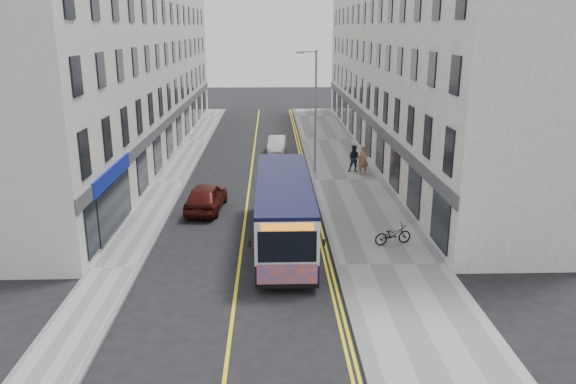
{
  "coord_description": "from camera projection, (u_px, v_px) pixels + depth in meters",
  "views": [
    {
      "loc": [
        1.34,
        -22.14,
        9.38
      ],
      "look_at": [
        2.17,
        4.25,
        1.6
      ],
      "focal_mm": 35.0,
      "sensor_mm": 36.0,
      "label": 1
    }
  ],
  "objects": [
    {
      "name": "terrace_west",
      "position": [
        132.0,
        67.0,
        41.87
      ],
      "size": [
        6.0,
        46.0,
        13.0
      ],
      "primitive_type": "cube",
      "color": "beige",
      "rests_on": "ground"
    },
    {
      "name": "road_centre_line",
      "position": [
        250.0,
        182.0,
        35.34
      ],
      "size": [
        0.12,
        64.0,
        0.01
      ],
      "primitive_type": "cube",
      "color": "yellow",
      "rests_on": "ground"
    },
    {
      "name": "car_maroon",
      "position": [
        206.0,
        197.0,
        29.71
      ],
      "size": [
        2.16,
        4.51,
        1.49
      ],
      "primitive_type": "imported",
      "rotation": [
        0.0,
        0.0,
        3.05
      ],
      "color": "#430E0B",
      "rests_on": "ground"
    },
    {
      "name": "city_bus",
      "position": [
        284.0,
        209.0,
        24.85
      ],
      "size": [
        2.41,
        10.29,
        2.99
      ],
      "color": "black",
      "rests_on": "ground"
    },
    {
      "name": "streetlamp",
      "position": [
        314.0,
        108.0,
        36.15
      ],
      "size": [
        1.32,
        0.18,
        8.0
      ],
      "color": "gray",
      "rests_on": "ground"
    },
    {
      "name": "pavement_east",
      "position": [
        349.0,
        180.0,
        35.52
      ],
      "size": [
        4.5,
        64.0,
        0.12
      ],
      "primitive_type": "cube",
      "color": "gray",
      "rests_on": "ground"
    },
    {
      "name": "bicycle",
      "position": [
        393.0,
        235.0,
        24.77
      ],
      "size": [
        1.82,
        1.02,
        0.91
      ],
      "primitive_type": "imported",
      "rotation": [
        0.0,
        0.0,
        1.83
      ],
      "color": "black",
      "rests_on": "pavement_east"
    },
    {
      "name": "road_dbl_yellow_outer",
      "position": [
        309.0,
        181.0,
        35.46
      ],
      "size": [
        0.1,
        64.0,
        0.01
      ],
      "primitive_type": "cube",
      "color": "yellow",
      "rests_on": "ground"
    },
    {
      "name": "kerb_east",
      "position": [
        313.0,
        180.0,
        35.45
      ],
      "size": [
        0.18,
        64.0,
        0.13
      ],
      "primitive_type": "cube",
      "color": "slate",
      "rests_on": "ground"
    },
    {
      "name": "road_dbl_yellow_inner",
      "position": [
        306.0,
        181.0,
        35.45
      ],
      "size": [
        0.1,
        64.0,
        0.01
      ],
      "primitive_type": "cube",
      "color": "yellow",
      "rests_on": "ground"
    },
    {
      "name": "terrace_east",
      "position": [
        404.0,
        67.0,
        42.48
      ],
      "size": [
        6.0,
        46.0,
        13.0
      ],
      "primitive_type": "cube",
      "color": "white",
      "rests_on": "ground"
    },
    {
      "name": "car_white",
      "position": [
        277.0,
        144.0,
        43.66
      ],
      "size": [
        1.53,
        3.77,
        1.22
      ],
      "primitive_type": "imported",
      "rotation": [
        0.0,
        0.0,
        -0.07
      ],
      "color": "silver",
      "rests_on": "ground"
    },
    {
      "name": "pedestrian_far",
      "position": [
        355.0,
        159.0,
        37.04
      ],
      "size": [
        0.98,
        0.82,
        1.81
      ],
      "primitive_type": "imported",
      "rotation": [
        0.0,
        0.0,
        -0.16
      ],
      "color": "black",
      "rests_on": "pavement_east"
    },
    {
      "name": "ground",
      "position": [
        240.0,
        257.0,
        23.84
      ],
      "size": [
        140.0,
        140.0,
        0.0
      ],
      "primitive_type": "plane",
      "color": "black",
      "rests_on": "ground"
    },
    {
      "name": "pavement_west",
      "position": [
        170.0,
        182.0,
        35.18
      ],
      "size": [
        2.0,
        64.0,
        0.12
      ],
      "primitive_type": "cube",
      "color": "gray",
      "rests_on": "ground"
    },
    {
      "name": "kerb_west",
      "position": [
        186.0,
        181.0,
        35.21
      ],
      "size": [
        0.18,
        64.0,
        0.13
      ],
      "primitive_type": "cube",
      "color": "slate",
      "rests_on": "ground"
    },
    {
      "name": "pedestrian_near",
      "position": [
        363.0,
        160.0,
        36.36
      ],
      "size": [
        0.75,
        0.55,
        1.9
      ],
      "primitive_type": "imported",
      "rotation": [
        0.0,
        0.0,
        0.14
      ],
      "color": "#966244",
      "rests_on": "pavement_east"
    }
  ]
}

